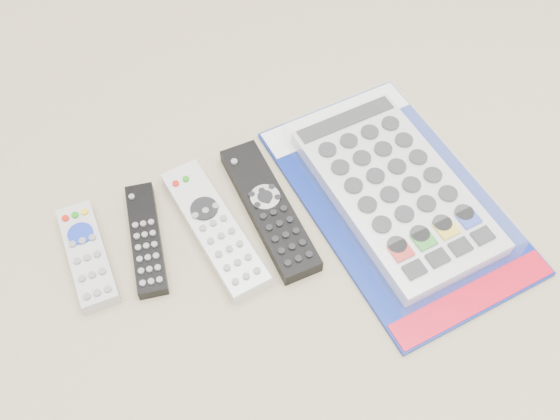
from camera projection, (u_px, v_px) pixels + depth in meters
name	position (u px, v px, depth m)	size (l,w,h in m)	color
remote_small_grey	(88.00, 255.00, 0.78)	(0.05, 0.15, 0.02)	#A9A9AB
remote_slim_black	(146.00, 239.00, 0.80)	(0.07, 0.17, 0.02)	black
remote_silver_dvd	(214.00, 228.00, 0.80)	(0.07, 0.21, 0.02)	silver
remote_large_black	(269.00, 209.00, 0.82)	(0.05, 0.22, 0.02)	black
jumbo_remote_packaged	(396.00, 189.00, 0.82)	(0.24, 0.38, 0.05)	navy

